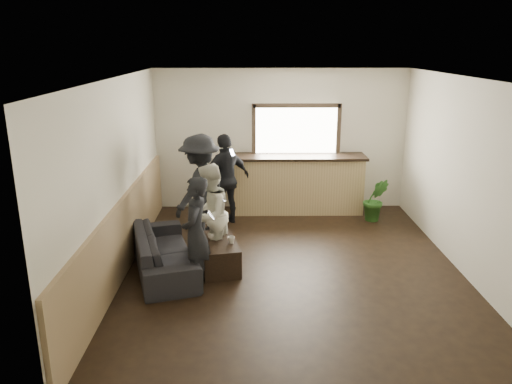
{
  "coord_description": "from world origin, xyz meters",
  "views": [
    {
      "loc": [
        -0.62,
        -6.86,
        3.25
      ],
      "look_at": [
        -0.53,
        0.4,
        1.08
      ],
      "focal_mm": 35.0,
      "sensor_mm": 36.0,
      "label": 1
    }
  ],
  "objects_px": {
    "sofa": "(164,251)",
    "potted_plant": "(376,200)",
    "person_b": "(209,215)",
    "person_d": "(226,179)",
    "cup_a": "(212,235)",
    "person_c": "(200,189)",
    "bar_counter": "(296,180)",
    "cup_b": "(231,240)",
    "person_a": "(196,233)",
    "coffee_table": "(218,254)"
  },
  "relations": [
    {
      "from": "bar_counter",
      "to": "person_b",
      "type": "height_order",
      "value": "bar_counter"
    },
    {
      "from": "person_c",
      "to": "bar_counter",
      "type": "bearing_deg",
      "value": 161.16
    },
    {
      "from": "person_a",
      "to": "bar_counter",
      "type": "bearing_deg",
      "value": 155.9
    },
    {
      "from": "person_a",
      "to": "coffee_table",
      "type": "bearing_deg",
      "value": 158.19
    },
    {
      "from": "sofa",
      "to": "potted_plant",
      "type": "height_order",
      "value": "potted_plant"
    },
    {
      "from": "potted_plant",
      "to": "person_c",
      "type": "bearing_deg",
      "value": -163.64
    },
    {
      "from": "coffee_table",
      "to": "potted_plant",
      "type": "relative_size",
      "value": 1.14
    },
    {
      "from": "cup_b",
      "to": "person_a",
      "type": "height_order",
      "value": "person_a"
    },
    {
      "from": "person_a",
      "to": "person_c",
      "type": "bearing_deg",
      "value": -173.61
    },
    {
      "from": "person_c",
      "to": "person_d",
      "type": "bearing_deg",
      "value": -174.53
    },
    {
      "from": "sofa",
      "to": "person_b",
      "type": "bearing_deg",
      "value": -87.6
    },
    {
      "from": "cup_a",
      "to": "person_c",
      "type": "height_order",
      "value": "person_c"
    },
    {
      "from": "sofa",
      "to": "bar_counter",
      "type": "bearing_deg",
      "value": -55.66
    },
    {
      "from": "bar_counter",
      "to": "cup_b",
      "type": "height_order",
      "value": "bar_counter"
    },
    {
      "from": "sofa",
      "to": "cup_b",
      "type": "xyz_separation_m",
      "value": [
        1.0,
        -0.03,
        0.18
      ]
    },
    {
      "from": "cup_a",
      "to": "coffee_table",
      "type": "bearing_deg",
      "value": -48.7
    },
    {
      "from": "person_d",
      "to": "person_a",
      "type": "bearing_deg",
      "value": 47.86
    },
    {
      "from": "cup_b",
      "to": "person_b",
      "type": "bearing_deg",
      "value": 142.41
    },
    {
      "from": "coffee_table",
      "to": "person_c",
      "type": "xyz_separation_m",
      "value": [
        -0.35,
        1.11,
        0.71
      ]
    },
    {
      "from": "cup_b",
      "to": "person_c",
      "type": "xyz_separation_m",
      "value": [
        -0.55,
        1.2,
        0.44
      ]
    },
    {
      "from": "coffee_table",
      "to": "cup_b",
      "type": "xyz_separation_m",
      "value": [
        0.2,
        -0.08,
        0.26
      ]
    },
    {
      "from": "potted_plant",
      "to": "person_d",
      "type": "relative_size",
      "value": 0.49
    },
    {
      "from": "person_b",
      "to": "person_a",
      "type": "bearing_deg",
      "value": 4.97
    },
    {
      "from": "coffee_table",
      "to": "person_b",
      "type": "distance_m",
      "value": 0.61
    },
    {
      "from": "sofa",
      "to": "person_c",
      "type": "distance_m",
      "value": 1.4
    },
    {
      "from": "bar_counter",
      "to": "cup_b",
      "type": "bearing_deg",
      "value": -113.69
    },
    {
      "from": "person_c",
      "to": "person_d",
      "type": "relative_size",
      "value": 1.08
    },
    {
      "from": "potted_plant",
      "to": "person_a",
      "type": "height_order",
      "value": "person_a"
    },
    {
      "from": "sofa",
      "to": "coffee_table",
      "type": "bearing_deg",
      "value": -102.56
    },
    {
      "from": "coffee_table",
      "to": "cup_b",
      "type": "height_order",
      "value": "cup_b"
    },
    {
      "from": "cup_a",
      "to": "person_d",
      "type": "xyz_separation_m",
      "value": [
        0.13,
        1.87,
        0.37
      ]
    },
    {
      "from": "potted_plant",
      "to": "person_c",
      "type": "distance_m",
      "value": 3.38
    },
    {
      "from": "bar_counter",
      "to": "cup_a",
      "type": "bearing_deg",
      "value": -120.4
    },
    {
      "from": "person_b",
      "to": "person_d",
      "type": "bearing_deg",
      "value": -170.46
    },
    {
      "from": "bar_counter",
      "to": "person_a",
      "type": "bearing_deg",
      "value": -117.4
    },
    {
      "from": "coffee_table",
      "to": "person_b",
      "type": "bearing_deg",
      "value": 127.06
    },
    {
      "from": "cup_a",
      "to": "person_d",
      "type": "distance_m",
      "value": 1.91
    },
    {
      "from": "person_a",
      "to": "person_c",
      "type": "xyz_separation_m",
      "value": [
        -0.09,
        1.67,
        0.14
      ]
    },
    {
      "from": "sofa",
      "to": "person_b",
      "type": "distance_m",
      "value": 0.86
    },
    {
      "from": "bar_counter",
      "to": "sofa",
      "type": "xyz_separation_m",
      "value": [
        -2.2,
        -2.7,
        -0.35
      ]
    },
    {
      "from": "person_c",
      "to": "person_d",
      "type": "height_order",
      "value": "person_c"
    },
    {
      "from": "potted_plant",
      "to": "person_d",
      "type": "bearing_deg",
      "value": -178.32
    },
    {
      "from": "sofa",
      "to": "potted_plant",
      "type": "distance_m",
      "value": 4.22
    },
    {
      "from": "bar_counter",
      "to": "person_d",
      "type": "relative_size",
      "value": 1.59
    },
    {
      "from": "person_b",
      "to": "person_c",
      "type": "xyz_separation_m",
      "value": [
        -0.22,
        0.94,
        0.14
      ]
    },
    {
      "from": "person_c",
      "to": "person_d",
      "type": "distance_m",
      "value": 0.95
    },
    {
      "from": "person_c",
      "to": "person_d",
      "type": "xyz_separation_m",
      "value": [
        0.39,
        0.86,
        -0.07
      ]
    },
    {
      "from": "cup_a",
      "to": "person_b",
      "type": "bearing_deg",
      "value": 119.66
    },
    {
      "from": "bar_counter",
      "to": "sofa",
      "type": "bearing_deg",
      "value": -129.14
    },
    {
      "from": "cup_a",
      "to": "person_a",
      "type": "bearing_deg",
      "value": -104.31
    }
  ]
}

